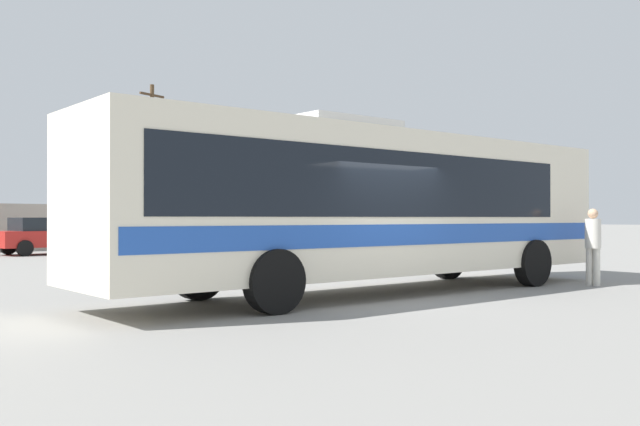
{
  "coord_description": "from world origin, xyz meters",
  "views": [
    {
      "loc": [
        -9.99,
        -7.92,
        1.53
      ],
      "look_at": [
        -0.1,
        1.4,
        1.63
      ],
      "focal_mm": 38.68,
      "sensor_mm": 36.0,
      "label": 1
    }
  ],
  "objects_px": {
    "utility_pole_near": "(152,161)",
    "parked_car_third_red": "(45,235)",
    "roadside_tree_right": "(173,170)",
    "attendant_by_bus_door": "(593,242)",
    "coach_bus_cream_blue": "(368,202)"
  },
  "relations": [
    {
      "from": "coach_bus_cream_blue",
      "to": "parked_car_third_red",
      "type": "relative_size",
      "value": 3.03
    },
    {
      "from": "parked_car_third_red",
      "to": "utility_pole_near",
      "type": "xyz_separation_m",
      "value": [
        9.03,
        5.95,
        3.98
      ]
    },
    {
      "from": "utility_pole_near",
      "to": "parked_car_third_red",
      "type": "bearing_deg",
      "value": -146.64
    },
    {
      "from": "utility_pole_near",
      "to": "roadside_tree_right",
      "type": "distance_m",
      "value": 1.89
    },
    {
      "from": "roadside_tree_right",
      "to": "attendant_by_bus_door",
      "type": "bearing_deg",
      "value": -106.4
    },
    {
      "from": "coach_bus_cream_blue",
      "to": "attendant_by_bus_door",
      "type": "xyz_separation_m",
      "value": [
        4.77,
        -2.65,
        -0.86
      ]
    },
    {
      "from": "parked_car_third_red",
      "to": "roadside_tree_right",
      "type": "xyz_separation_m",
      "value": [
        10.82,
        6.45,
        3.6
      ]
    },
    {
      "from": "coach_bus_cream_blue",
      "to": "parked_car_third_red",
      "type": "height_order",
      "value": "coach_bus_cream_blue"
    },
    {
      "from": "utility_pole_near",
      "to": "attendant_by_bus_door",
      "type": "bearing_deg",
      "value": -103.26
    },
    {
      "from": "coach_bus_cream_blue",
      "to": "attendant_by_bus_door",
      "type": "bearing_deg",
      "value": -29.06
    },
    {
      "from": "roadside_tree_right",
      "to": "coach_bus_cream_blue",
      "type": "bearing_deg",
      "value": -116.98
    },
    {
      "from": "utility_pole_near",
      "to": "coach_bus_cream_blue",
      "type": "bearing_deg",
      "value": -114.16
    },
    {
      "from": "utility_pole_near",
      "to": "roadside_tree_right",
      "type": "relative_size",
      "value": 1.57
    },
    {
      "from": "roadside_tree_right",
      "to": "parked_car_third_red",
      "type": "bearing_deg",
      "value": -149.2
    },
    {
      "from": "attendant_by_bus_door",
      "to": "utility_pole_near",
      "type": "xyz_separation_m",
      "value": [
        6.59,
        27.97,
        3.8
      ]
    }
  ]
}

